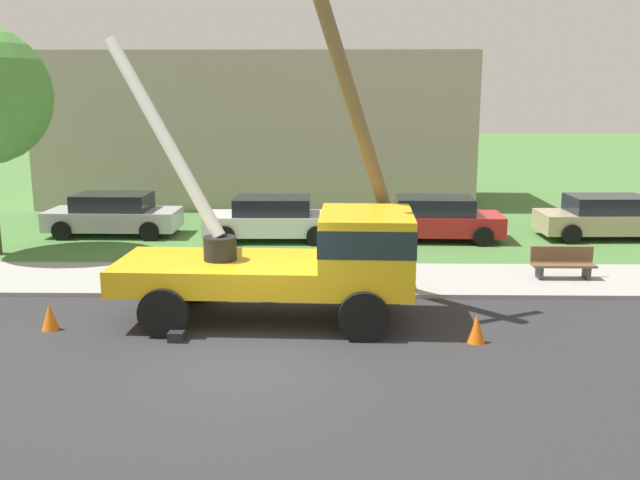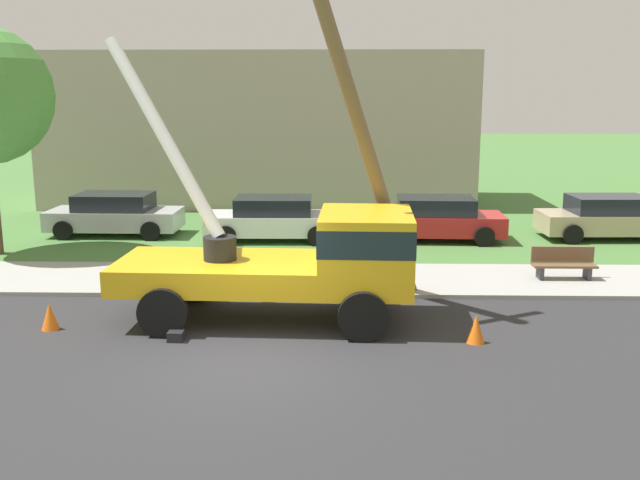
# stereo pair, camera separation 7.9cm
# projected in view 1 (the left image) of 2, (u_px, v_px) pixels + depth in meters

# --- Properties ---
(ground_plane) EXTENTS (120.00, 120.00, 0.00)m
(ground_plane) POSITION_uv_depth(u_px,v_px,m) (289.00, 233.00, 24.54)
(ground_plane) COLOR #477538
(road_asphalt) EXTENTS (80.00, 8.13, 0.01)m
(road_asphalt) POSITION_uv_depth(u_px,v_px,m) (249.00, 362.00, 12.79)
(road_asphalt) COLOR #2B2B2D
(road_asphalt) RESTS_ON ground
(sidewalk_strip) EXTENTS (80.00, 3.10, 0.10)m
(sidewalk_strip) POSITION_uv_depth(u_px,v_px,m) (274.00, 279.00, 18.28)
(sidewalk_strip) COLOR #9E9E99
(sidewalk_strip) RESTS_ON ground
(utility_truck) EXTENTS (6.76, 3.21, 5.98)m
(utility_truck) POSITION_uv_depth(u_px,v_px,m) (304.00, 256.00, 14.88)
(utility_truck) COLOR gold
(utility_truck) RESTS_ON ground
(leaning_utility_pole) EXTENTS (3.39, 2.39, 8.49)m
(leaning_utility_pole) POSITION_uv_depth(u_px,v_px,m) (356.00, 113.00, 15.36)
(leaning_utility_pole) COLOR brown
(leaning_utility_pole) RESTS_ON ground
(traffic_cone_ahead) EXTENTS (0.36, 0.36, 0.56)m
(traffic_cone_ahead) POSITION_uv_depth(u_px,v_px,m) (476.00, 329.00, 13.74)
(traffic_cone_ahead) COLOR orange
(traffic_cone_ahead) RESTS_ON ground
(traffic_cone_behind) EXTENTS (0.36, 0.36, 0.56)m
(traffic_cone_behind) POSITION_uv_depth(u_px,v_px,m) (50.00, 317.00, 14.47)
(traffic_cone_behind) COLOR orange
(traffic_cone_behind) RESTS_ON ground
(parked_sedan_silver) EXTENTS (4.43, 2.06, 1.42)m
(parked_sedan_silver) POSITION_uv_depth(u_px,v_px,m) (113.00, 214.00, 24.01)
(parked_sedan_silver) COLOR #B7B7BF
(parked_sedan_silver) RESTS_ON ground
(parked_sedan_white) EXTENTS (4.43, 2.06, 1.42)m
(parked_sedan_white) POSITION_uv_depth(u_px,v_px,m) (273.00, 219.00, 23.21)
(parked_sedan_white) COLOR silver
(parked_sedan_white) RESTS_ON ground
(parked_sedan_red) EXTENTS (4.45, 2.10, 1.42)m
(parked_sedan_red) POSITION_uv_depth(u_px,v_px,m) (434.00, 219.00, 23.20)
(parked_sedan_red) COLOR #B21E1E
(parked_sedan_red) RESTS_ON ground
(parked_sedan_tan) EXTENTS (4.45, 2.10, 1.42)m
(parked_sedan_tan) POSITION_uv_depth(u_px,v_px,m) (606.00, 217.00, 23.50)
(parked_sedan_tan) COLOR tan
(parked_sedan_tan) RESTS_ON ground
(park_bench) EXTENTS (1.60, 0.45, 0.90)m
(park_bench) POSITION_uv_depth(u_px,v_px,m) (563.00, 264.00, 18.13)
(park_bench) COLOR brown
(park_bench) RESTS_ON ground
(lowrise_building_backdrop) EXTENTS (18.00, 6.00, 6.40)m
(lowrise_building_backdrop) POSITION_uv_depth(u_px,v_px,m) (260.00, 129.00, 31.05)
(lowrise_building_backdrop) COLOR #A5998C
(lowrise_building_backdrop) RESTS_ON ground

